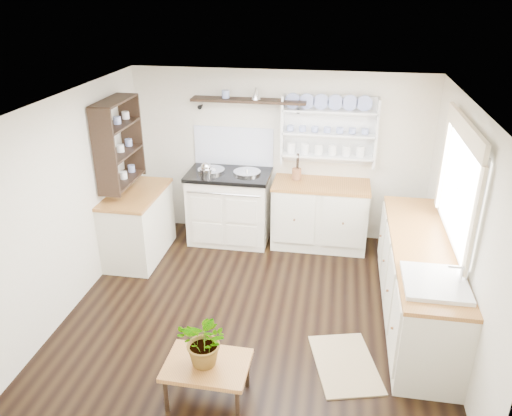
# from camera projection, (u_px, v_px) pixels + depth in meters

# --- Properties ---
(floor) EXTENTS (4.00, 3.80, 0.01)m
(floor) POSITION_uv_depth(u_px,v_px,m) (256.00, 307.00, 5.57)
(floor) COLOR black
(floor) RESTS_ON ground
(wall_back) EXTENTS (4.00, 0.02, 2.30)m
(wall_back) POSITION_uv_depth(u_px,v_px,m) (279.00, 156.00, 6.81)
(wall_back) COLOR beige
(wall_back) RESTS_ON ground
(wall_right) EXTENTS (0.02, 3.80, 2.30)m
(wall_right) POSITION_uv_depth(u_px,v_px,m) (461.00, 229.00, 4.79)
(wall_right) COLOR beige
(wall_right) RESTS_ON ground
(wall_left) EXTENTS (0.02, 3.80, 2.30)m
(wall_left) POSITION_uv_depth(u_px,v_px,m) (74.00, 201.00, 5.40)
(wall_left) COLOR beige
(wall_left) RESTS_ON ground
(ceiling) EXTENTS (4.00, 3.80, 0.01)m
(ceiling) POSITION_uv_depth(u_px,v_px,m) (256.00, 102.00, 4.62)
(ceiling) COLOR white
(ceiling) RESTS_ON wall_back
(window) EXTENTS (0.08, 1.55, 1.22)m
(window) POSITION_uv_depth(u_px,v_px,m) (459.00, 182.00, 4.77)
(window) COLOR white
(window) RESTS_ON wall_right
(aga_cooker) EXTENTS (1.11, 0.77, 1.02)m
(aga_cooker) POSITION_uv_depth(u_px,v_px,m) (230.00, 205.00, 6.87)
(aga_cooker) COLOR white
(aga_cooker) RESTS_ON floor
(back_cabinets) EXTENTS (1.27, 0.63, 0.90)m
(back_cabinets) POSITION_uv_depth(u_px,v_px,m) (320.00, 214.00, 6.73)
(back_cabinets) COLOR silver
(back_cabinets) RESTS_ON floor
(right_cabinets) EXTENTS (0.62, 2.43, 0.90)m
(right_cabinets) POSITION_uv_depth(u_px,v_px,m) (418.00, 281.00, 5.21)
(right_cabinets) COLOR silver
(right_cabinets) RESTS_ON floor
(belfast_sink) EXTENTS (0.55, 0.60, 0.45)m
(belfast_sink) POSITION_uv_depth(u_px,v_px,m) (433.00, 294.00, 4.40)
(belfast_sink) COLOR white
(belfast_sink) RESTS_ON right_cabinets
(left_cabinets) EXTENTS (0.62, 1.13, 0.90)m
(left_cabinets) POSITION_uv_depth(u_px,v_px,m) (138.00, 224.00, 6.45)
(left_cabinets) COLOR silver
(left_cabinets) RESTS_ON floor
(plate_rack) EXTENTS (1.20, 0.22, 0.90)m
(plate_rack) POSITION_uv_depth(u_px,v_px,m) (329.00, 130.00, 6.51)
(plate_rack) COLOR white
(plate_rack) RESTS_ON wall_back
(high_shelf) EXTENTS (1.50, 0.29, 0.16)m
(high_shelf) POSITION_uv_depth(u_px,v_px,m) (249.00, 101.00, 6.44)
(high_shelf) COLOR black
(high_shelf) RESTS_ON wall_back
(left_shelving) EXTENTS (0.28, 0.80, 1.05)m
(left_shelving) POSITION_uv_depth(u_px,v_px,m) (119.00, 142.00, 6.02)
(left_shelving) COLOR black
(left_shelving) RESTS_ON wall_left
(kettle) EXTENTS (0.18, 0.18, 0.22)m
(kettle) POSITION_uv_depth(u_px,v_px,m) (206.00, 171.00, 6.59)
(kettle) COLOR silver
(kettle) RESTS_ON aga_cooker
(utensil_crock) EXTENTS (0.12, 0.12, 0.15)m
(utensil_crock) POSITION_uv_depth(u_px,v_px,m) (297.00, 174.00, 6.64)
(utensil_crock) COLOR brown
(utensil_crock) RESTS_ON back_cabinets
(center_table) EXTENTS (0.72, 0.52, 0.38)m
(center_table) POSITION_uv_depth(u_px,v_px,m) (207.00, 368.00, 4.21)
(center_table) COLOR brown
(center_table) RESTS_ON floor
(potted_plant) EXTENTS (0.51, 0.47, 0.47)m
(potted_plant) POSITION_uv_depth(u_px,v_px,m) (206.00, 341.00, 4.10)
(potted_plant) COLOR #3F7233
(potted_plant) RESTS_ON center_table
(floor_rug) EXTENTS (0.75, 0.96, 0.02)m
(floor_rug) POSITION_uv_depth(u_px,v_px,m) (345.00, 364.00, 4.73)
(floor_rug) COLOR #906E53
(floor_rug) RESTS_ON floor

